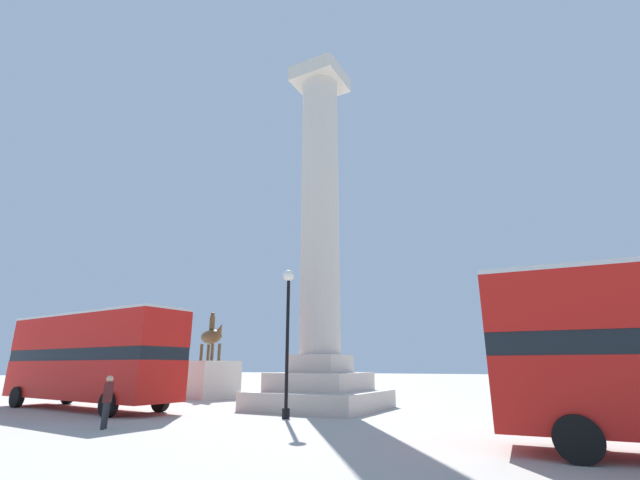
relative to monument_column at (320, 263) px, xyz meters
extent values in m
plane|color=#ADA89E|center=(0.00, 0.00, -7.26)|extent=(200.00, 200.00, 0.00)
cube|color=beige|center=(0.00, 0.00, -6.84)|extent=(5.70, 5.70, 0.84)
cube|color=beige|center=(0.00, 0.00, -6.00)|extent=(4.10, 4.10, 0.84)
cube|color=beige|center=(0.00, 0.00, -5.15)|extent=(2.51, 2.51, 0.84)
cylinder|color=beige|center=(0.00, 0.00, 3.09)|extent=(2.07, 2.07, 15.64)
cube|color=beige|center=(0.00, 0.00, 11.36)|extent=(2.80, 2.80, 0.90)
sphere|color=brown|center=(0.00, 0.00, 12.31)|extent=(1.00, 1.00, 1.00)
cube|color=red|center=(-9.81, -5.58, -5.89)|extent=(11.45, 3.34, 1.75)
cube|color=black|center=(-9.81, -5.58, -4.74)|extent=(11.45, 3.29, 0.55)
cube|color=red|center=(-9.81, -5.58, -3.67)|extent=(11.45, 3.34, 1.59)
cube|color=silver|center=(-9.81, -5.58, -2.81)|extent=(11.45, 3.34, 0.12)
cylinder|color=black|center=(-5.78, -4.62, -6.76)|extent=(1.02, 0.37, 1.00)
cylinder|color=black|center=(-5.96, -7.13, -6.76)|extent=(1.02, 0.37, 1.00)
cylinder|color=black|center=(-13.66, -4.04, -6.76)|extent=(1.02, 0.37, 1.00)
cylinder|color=black|center=(-13.85, -6.55, -6.76)|extent=(1.02, 0.37, 1.00)
cylinder|color=black|center=(10.46, -5.53, -6.76)|extent=(1.02, 0.36, 1.00)
cylinder|color=black|center=(10.62, -7.97, -6.76)|extent=(1.02, 0.36, 1.00)
cube|color=beige|center=(-10.14, 3.17, -6.10)|extent=(4.46, 3.78, 2.33)
ellipsoid|color=brown|center=(-10.14, 3.17, -3.35)|extent=(2.49, 1.64, 0.95)
cone|color=brown|center=(-9.09, 2.81, -2.93)|extent=(1.03, 0.79, 1.00)
cylinder|color=brown|center=(-10.14, 3.17, -2.43)|extent=(0.36, 0.36, 0.90)
sphere|color=brown|center=(-10.14, 3.17, -1.84)|extent=(0.28, 0.28, 0.28)
cylinder|color=brown|center=(-9.36, 3.18, -4.38)|extent=(0.20, 0.20, 1.11)
cylinder|color=brown|center=(-9.53, 2.69, -4.38)|extent=(0.20, 0.20, 1.11)
cylinder|color=brown|center=(-10.76, 3.65, -4.38)|extent=(0.20, 0.20, 1.11)
cylinder|color=brown|center=(-10.93, 3.16, -4.38)|extent=(0.20, 0.20, 1.11)
cylinder|color=black|center=(0.68, -4.07, -7.06)|extent=(0.31, 0.31, 0.40)
cylinder|color=black|center=(0.68, -4.07, -4.50)|extent=(0.14, 0.14, 5.51)
sphere|color=white|center=(0.68, -4.07, -1.51)|extent=(0.47, 0.47, 0.47)
cylinder|color=#28282D|center=(-2.97, -9.45, -6.85)|extent=(0.14, 0.14, 0.82)
cylinder|color=#28282D|center=(-3.12, -9.26, -6.85)|extent=(0.14, 0.14, 0.82)
cube|color=#471919|center=(-3.04, -9.36, -6.12)|extent=(0.41, 0.46, 0.65)
sphere|color=tan|center=(-3.04, -9.36, -5.68)|extent=(0.22, 0.22, 0.22)
camera|label=1|loc=(10.54, -19.34, -5.26)|focal=24.00mm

